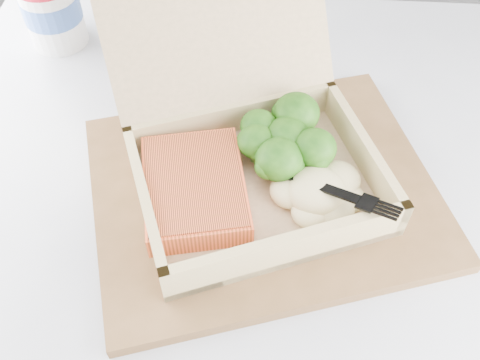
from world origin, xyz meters
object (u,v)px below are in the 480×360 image
at_px(serving_tray, 263,190).
at_px(paper_cup, 51,8).
at_px(takeout_container, 243,127).
at_px(cafe_table, 252,288).

distance_m(serving_tray, paper_cup, 0.39).
bearing_deg(takeout_container, paper_cup, 120.05).
xyz_separation_m(serving_tray, takeout_container, (-0.04, 0.03, 0.06)).
bearing_deg(takeout_container, cafe_table, -94.37).
bearing_deg(serving_tray, takeout_container, 143.71).
relative_size(serving_tray, paper_cup, 3.66).
distance_m(serving_tray, takeout_container, 0.07).
bearing_deg(serving_tray, cafe_table, -91.91).
bearing_deg(cafe_table, takeout_container, 127.35).
height_order(serving_tray, paper_cup, paper_cup).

